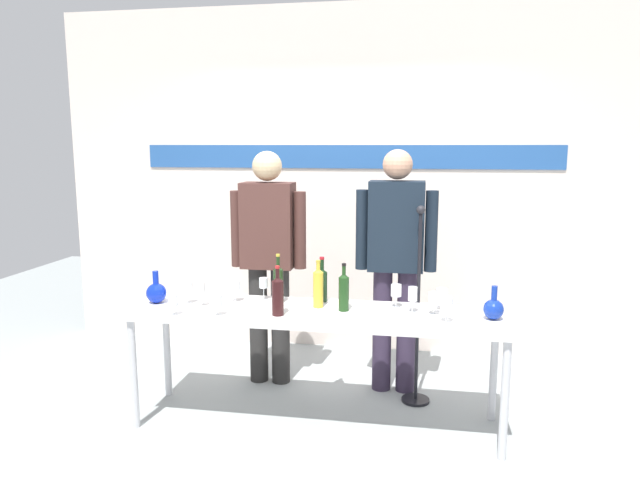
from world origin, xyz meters
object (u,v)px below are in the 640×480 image
at_px(presenter_right, 396,256).
at_px(wine_bottle_2, 344,291).
at_px(presenter_left, 268,253).
at_px(wine_glass_left_2, 173,300).
at_px(decanter_blue_right, 493,308).
at_px(wine_bottle_3, 278,295).
at_px(wine_glass_right_3, 442,295).
at_px(wine_glass_left_4, 217,301).
at_px(wine_glass_right_1, 413,295).
at_px(wine_glass_left_5, 200,289).
at_px(wine_glass_left_1, 188,288).
at_px(wine_glass_right_4, 434,299).
at_px(decanter_blue_left, 157,292).
at_px(wine_glass_left_3, 264,284).
at_px(wine_bottle_1, 322,283).
at_px(wine_glass_right_2, 396,291).
at_px(wine_glass_right_0, 447,304).
at_px(display_table, 316,320).
at_px(wine_bottle_0, 278,283).
at_px(wine_glass_left_0, 235,285).
at_px(microphone_stand, 417,339).
at_px(wine_bottle_4, 318,287).

xyz_separation_m(presenter_right, wine_bottle_2, (-0.30, -0.59, -0.12)).
xyz_separation_m(presenter_left, wine_glass_left_2, (-0.38, -0.87, -0.15)).
height_order(decanter_blue_right, presenter_right, presenter_right).
height_order(wine_bottle_3, wine_glass_right_3, wine_bottle_3).
bearing_deg(wine_glass_left_4, wine_glass_right_1, 12.80).
relative_size(wine_glass_left_5, wine_glass_right_1, 0.98).
height_order(wine_glass_left_1, wine_glass_right_4, wine_glass_left_1).
height_order(decanter_blue_left, wine_glass_left_4, decanter_blue_left).
relative_size(wine_bottle_3, wine_glass_left_3, 2.07).
relative_size(presenter_right, wine_bottle_3, 5.70).
height_order(wine_bottle_1, wine_glass_right_1, wine_bottle_1).
xyz_separation_m(wine_glass_right_2, wine_glass_right_4, (0.24, -0.13, -0.01)).
xyz_separation_m(wine_glass_left_5, wine_glass_right_0, (1.57, -0.08, -0.00)).
distance_m(presenter_left, presenter_right, 0.95).
bearing_deg(display_table, wine_glass_left_3, 152.87).
height_order(wine_bottle_0, wine_glass_left_1, wine_bottle_0).
height_order(wine_glass_left_0, wine_glass_left_1, wine_glass_left_0).
distance_m(wine_bottle_3, wine_glass_left_3, 0.39).
bearing_deg(wine_glass_right_0, microphone_stand, 106.44).
relative_size(presenter_right, wine_glass_left_2, 12.89).
xyz_separation_m(wine_bottle_1, wine_glass_left_3, (-0.40, -0.02, -0.01)).
bearing_deg(wine_glass_left_4, presenter_right, 38.15).
bearing_deg(wine_bottle_1, wine_glass_right_3, -5.73).
distance_m(wine_glass_left_2, wine_glass_left_5, 0.24).
height_order(wine_bottle_4, wine_glass_left_3, wine_bottle_4).
relative_size(wine_glass_left_4, wine_glass_right_3, 0.94).
distance_m(wine_bottle_4, wine_glass_right_1, 0.61).
xyz_separation_m(presenter_left, wine_bottle_0, (0.20, -0.49, -0.11)).
bearing_deg(wine_glass_left_4, wine_glass_left_1, 141.39).
bearing_deg(display_table, wine_bottle_4, 89.90).
height_order(presenter_left, presenter_right, presenter_right).
height_order(decanter_blue_left, wine_bottle_0, wine_bottle_0).
height_order(decanter_blue_right, wine_bottle_3, wine_bottle_3).
relative_size(presenter_right, wine_bottle_1, 5.83).
bearing_deg(wine_glass_right_2, wine_bottle_1, 173.10).
xyz_separation_m(wine_bottle_1, wine_glass_right_2, (0.50, -0.06, -0.02)).
height_order(decanter_blue_right, wine_glass_left_3, decanter_blue_right).
xyz_separation_m(wine_bottle_1, wine_glass_right_4, (0.74, -0.19, -0.03)).
relative_size(presenter_left, wine_glass_right_2, 11.65).
bearing_deg(display_table, wine_bottle_2, 9.97).
distance_m(wine_glass_left_4, microphone_stand, 1.45).
xyz_separation_m(wine_glass_left_0, wine_glass_left_1, (-0.30, -0.10, -0.01)).
relative_size(display_table, wine_bottle_4, 7.74).
bearing_deg(wine_glass_right_1, wine_glass_left_1, -178.48).
xyz_separation_m(wine_glass_left_5, wine_glass_right_2, (1.27, 0.20, -0.01)).
relative_size(decanter_blue_left, presenter_left, 0.12).
relative_size(decanter_blue_left, wine_glass_left_5, 1.33).
height_order(presenter_right, wine_glass_right_0, presenter_right).
relative_size(wine_glass_left_0, wine_glass_left_5, 0.92).
height_order(wine_glass_right_1, wine_glass_right_2, wine_glass_right_1).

